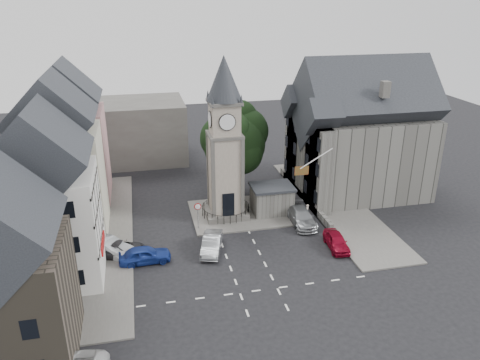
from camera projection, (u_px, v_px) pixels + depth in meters
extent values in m
plane|color=black|center=(243.00, 254.00, 41.33)|extent=(120.00, 120.00, 0.00)
cube|color=#595651|center=(100.00, 236.00, 44.21)|extent=(6.00, 30.00, 0.14)
cube|color=#595651|center=(334.00, 204.00, 50.96)|extent=(6.00, 26.00, 0.14)
cube|color=#595651|center=(240.00, 213.00, 48.84)|extent=(10.00, 8.00, 0.16)
cube|color=silver|center=(259.00, 290.00, 36.36)|extent=(20.00, 8.00, 0.01)
cube|color=#4C4944|center=(226.00, 212.00, 48.44)|extent=(4.20, 4.20, 0.70)
torus|color=black|center=(226.00, 206.00, 48.16)|extent=(4.86, 4.86, 0.06)
cube|color=gray|center=(225.00, 173.00, 46.80)|extent=(3.00, 3.00, 8.00)
cube|color=black|center=(228.00, 204.00, 46.54)|extent=(1.20, 0.25, 2.40)
cube|color=#4C4944|center=(225.00, 135.00, 45.30)|extent=(3.30, 3.30, 0.25)
cube|color=gray|center=(224.00, 118.00, 44.69)|extent=(2.70, 2.70, 3.20)
cylinder|color=white|center=(227.00, 122.00, 43.43)|extent=(1.50, 0.12, 1.50)
cube|color=#4C4944|center=(224.00, 102.00, 44.09)|extent=(3.10, 3.10, 0.30)
cone|color=black|center=(224.00, 78.00, 43.25)|extent=(3.40, 3.40, 4.20)
cube|color=#55544E|center=(272.00, 201.00, 48.56)|extent=(4.00, 3.00, 2.80)
cube|color=black|center=(272.00, 187.00, 47.97)|extent=(4.30, 3.30, 0.25)
cylinder|color=black|center=(234.00, 177.00, 52.67)|extent=(0.70, 0.70, 4.40)
cylinder|color=black|center=(198.00, 218.00, 45.19)|extent=(0.10, 0.10, 2.50)
cone|color=#A50C0C|center=(198.00, 207.00, 44.63)|extent=(0.70, 0.06, 0.70)
cone|color=white|center=(198.00, 207.00, 44.61)|extent=(0.54, 0.04, 0.54)
cube|color=tan|center=(71.00, 156.00, 50.80)|extent=(7.50, 7.00, 10.00)
cube|color=beige|center=(62.00, 183.00, 43.56)|extent=(7.50, 7.00, 10.00)
cube|color=silver|center=(50.00, 227.00, 36.52)|extent=(7.50, 7.00, 9.00)
cube|color=#464035|center=(3.00, 305.00, 28.26)|extent=(8.00, 7.00, 8.00)
cube|color=#4C4944|center=(109.00, 132.00, 62.73)|extent=(20.00, 10.00, 8.00)
cube|color=#55544E|center=(359.00, 154.00, 52.81)|extent=(14.00, 10.00, 9.00)
cube|color=#55544E|center=(319.00, 169.00, 48.40)|extent=(1.60, 4.40, 9.00)
cube|color=#55544E|center=(297.00, 148.00, 54.73)|extent=(1.60, 4.40, 9.00)
cube|color=#55544E|center=(303.00, 196.00, 52.06)|extent=(0.40, 16.00, 0.90)
cylinder|color=white|center=(316.00, 159.00, 43.93)|extent=(3.17, 0.10, 1.89)
plane|color=#B21414|center=(302.00, 171.00, 44.06)|extent=(1.40, 0.00, 1.40)
imported|color=navy|center=(145.00, 255.00, 39.85)|extent=(4.45, 1.93, 1.49)
imported|color=#B4B9BD|center=(109.00, 247.00, 40.95)|extent=(4.81, 4.18, 1.57)
imported|color=#29282A|center=(119.00, 249.00, 40.82)|extent=(5.39, 3.75, 1.37)
imported|color=gray|center=(212.00, 244.00, 41.62)|extent=(2.73, 4.74, 1.48)
imported|color=gray|center=(301.00, 217.00, 46.53)|extent=(2.33, 5.34, 1.53)
imported|color=maroon|center=(336.00, 241.00, 42.14)|extent=(1.95, 4.14, 1.37)
imported|color=beige|center=(307.00, 211.00, 47.76)|extent=(0.65, 0.58, 1.48)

